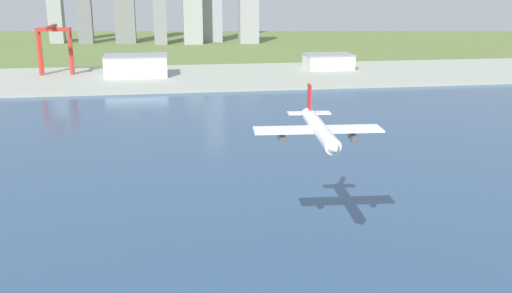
{
  "coord_description": "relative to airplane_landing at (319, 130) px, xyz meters",
  "views": [
    {
      "loc": [
        -37.46,
        -7.2,
        78.01
      ],
      "look_at": [
        -7.45,
        187.08,
        22.83
      ],
      "focal_mm": 40.63,
      "sensor_mm": 36.0,
      "label": 1
    }
  ],
  "objects": [
    {
      "name": "airplane_landing",
      "position": [
        0.0,
        0.0,
        0.0
      ],
      "size": [
        35.47,
        40.84,
        13.29
      ],
      "color": "white"
    },
    {
      "name": "distant_skyline",
      "position": [
        -46.72,
        672.67,
        15.59
      ],
      "size": [
        282.37,
        68.53,
        159.47
      ],
      "color": "#959B99",
      "rests_on": "ground"
    },
    {
      "name": "ground_plane",
      "position": [
        -2.31,
        161.17,
        -40.45
      ],
      "size": [
        2400.0,
        2400.0,
        0.0
      ],
      "primitive_type": "plane",
      "color": "#5F773C"
    },
    {
      "name": "industrial_pier",
      "position": [
        -2.31,
        351.17,
        -39.2
      ],
      "size": [
        840.0,
        140.0,
        2.5
      ],
      "primitive_type": "cube",
      "color": "#9FA798",
      "rests_on": "ground"
    },
    {
      "name": "port_crane_red",
      "position": [
        -134.02,
        373.76,
        -6.83
      ],
      "size": [
        28.03,
        47.65,
        42.58
      ],
      "color": "#B72D23",
      "rests_on": "industrial_pier"
    },
    {
      "name": "water_bay",
      "position": [
        -2.31,
        101.17,
        -40.38
      ],
      "size": [
        840.0,
        360.0,
        0.15
      ],
      "primitive_type": "cube",
      "color": "#2D4C70",
      "rests_on": "ground"
    },
    {
      "name": "warehouse_main",
      "position": [
        -65.36,
        354.71,
        -28.83
      ],
      "size": [
        52.8,
        31.9,
        18.19
      ],
      "color": "silver",
      "rests_on": "industrial_pier"
    },
    {
      "name": "warehouse_annex",
      "position": [
        108.36,
        373.71,
        -31.07
      ],
      "size": [
        43.18,
        31.05,
        13.73
      ],
      "color": "silver",
      "rests_on": "industrial_pier"
    }
  ]
}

